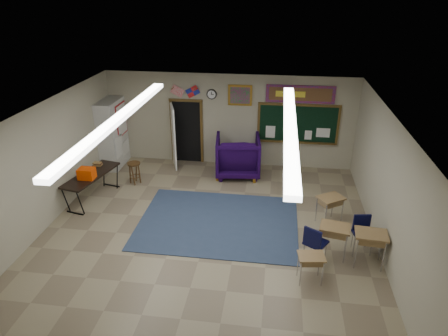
# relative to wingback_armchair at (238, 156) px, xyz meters

# --- Properties ---
(floor) EXTENTS (9.00, 9.00, 0.00)m
(floor) POSITION_rel_wingback_armchair_xyz_m (-0.39, -3.69, -0.63)
(floor) COLOR gray
(floor) RESTS_ON ground
(back_wall) EXTENTS (8.00, 0.04, 3.00)m
(back_wall) POSITION_rel_wingback_armchair_xyz_m (-0.39, 0.81, 0.87)
(back_wall) COLOR #A6A086
(back_wall) RESTS_ON floor
(left_wall) EXTENTS (0.04, 9.00, 3.00)m
(left_wall) POSITION_rel_wingback_armchair_xyz_m (-4.39, -3.69, 0.87)
(left_wall) COLOR #A6A086
(left_wall) RESTS_ON floor
(right_wall) EXTENTS (0.04, 9.00, 3.00)m
(right_wall) POSITION_rel_wingback_armchair_xyz_m (3.61, -3.69, 0.87)
(right_wall) COLOR #A6A086
(right_wall) RESTS_ON floor
(ceiling) EXTENTS (8.00, 9.00, 0.04)m
(ceiling) POSITION_rel_wingback_armchair_xyz_m (-0.39, -3.69, 2.37)
(ceiling) COLOR #BABBB6
(ceiling) RESTS_ON back_wall
(area_rug) EXTENTS (4.00, 3.00, 0.02)m
(area_rug) POSITION_rel_wingback_armchair_xyz_m (-0.19, -2.89, -0.62)
(area_rug) COLOR #2E3B57
(area_rug) RESTS_ON floor
(fluorescent_strips) EXTENTS (3.86, 6.00, 0.10)m
(fluorescent_strips) POSITION_rel_wingback_armchair_xyz_m (-0.39, -3.69, 2.31)
(fluorescent_strips) COLOR white
(fluorescent_strips) RESTS_ON ceiling
(doorway) EXTENTS (1.10, 0.89, 2.16)m
(doorway) POSITION_rel_wingback_armchair_xyz_m (-1.89, 0.67, 0.43)
(doorway) COLOR black
(doorway) RESTS_ON back_wall
(chalkboard) EXTENTS (2.55, 0.14, 1.30)m
(chalkboard) POSITION_rel_wingback_armchair_xyz_m (1.81, 0.78, 0.83)
(chalkboard) COLOR brown
(chalkboard) RESTS_ON back_wall
(bulletin_board) EXTENTS (2.10, 0.05, 0.55)m
(bulletin_board) POSITION_rel_wingback_armchair_xyz_m (1.81, 0.78, 1.82)
(bulletin_board) COLOR red
(bulletin_board) RESTS_ON back_wall
(framed_art_print) EXTENTS (0.75, 0.05, 0.65)m
(framed_art_print) POSITION_rel_wingback_armchair_xyz_m (-0.04, 0.78, 1.72)
(framed_art_print) COLOR #A2711F
(framed_art_print) RESTS_ON back_wall
(wall_clock) EXTENTS (0.32, 0.05, 0.32)m
(wall_clock) POSITION_rel_wingback_armchair_xyz_m (-0.94, 0.78, 1.72)
(wall_clock) COLOR black
(wall_clock) RESTS_ON back_wall
(wall_flags) EXTENTS (1.16, 0.06, 0.70)m
(wall_flags) POSITION_rel_wingback_armchair_xyz_m (-1.79, 0.75, 1.85)
(wall_flags) COLOR red
(wall_flags) RESTS_ON back_wall
(storage_cabinet) EXTENTS (0.59, 1.25, 2.20)m
(storage_cabinet) POSITION_rel_wingback_armchair_xyz_m (-4.10, 0.16, 0.47)
(storage_cabinet) COLOR beige
(storage_cabinet) RESTS_ON floor
(wingback_armchair) EXTENTS (1.49, 1.53, 1.26)m
(wingback_armchair) POSITION_rel_wingback_armchair_xyz_m (0.00, 0.00, 0.00)
(wingback_armchair) COLOR black
(wingback_armchair) RESTS_ON floor
(student_chair_reading) EXTENTS (0.53, 0.53, 0.77)m
(student_chair_reading) POSITION_rel_wingback_armchair_xyz_m (-0.46, 0.09, -0.25)
(student_chair_reading) COLOR black
(student_chair_reading) RESTS_ON floor
(student_chair_desk_a) EXTENTS (0.63, 0.63, 0.91)m
(student_chair_desk_a) POSITION_rel_wingback_armchair_xyz_m (2.13, -4.11, -0.18)
(student_chair_desk_a) COLOR black
(student_chair_desk_a) RESTS_ON floor
(student_chair_desk_b) EXTENTS (0.50, 0.50, 0.86)m
(student_chair_desk_b) POSITION_rel_wingback_armchair_xyz_m (3.20, -3.64, -0.20)
(student_chair_desk_b) COLOR black
(student_chair_desk_b) RESTS_ON floor
(student_desk_front_left) EXTENTS (0.72, 0.59, 0.77)m
(student_desk_front_left) POSITION_rel_wingback_armchair_xyz_m (2.53, -3.87, -0.20)
(student_desk_front_left) COLOR olive
(student_desk_front_left) RESTS_ON floor
(student_desk_front_right) EXTENTS (0.76, 0.72, 0.73)m
(student_desk_front_right) POSITION_rel_wingback_armchair_xyz_m (2.58, -2.50, -0.22)
(student_desk_front_right) COLOR olive
(student_desk_front_right) RESTS_ON floor
(student_desk_back_left) EXTENTS (0.57, 0.46, 0.63)m
(student_desk_back_left) POSITION_rel_wingback_armchair_xyz_m (1.98, -4.79, -0.28)
(student_desk_back_left) COLOR olive
(student_desk_back_left) RESTS_ON floor
(student_desk_back_right) EXTENTS (0.70, 0.55, 0.80)m
(student_desk_back_right) POSITION_rel_wingback_armchair_xyz_m (3.25, -4.08, -0.18)
(student_desk_back_right) COLOR olive
(student_desk_back_right) RESTS_ON floor
(folding_table) EXTENTS (1.01, 1.97, 1.07)m
(folding_table) POSITION_rel_wingback_armchair_xyz_m (-3.83, -2.18, -0.20)
(folding_table) COLOR black
(folding_table) RESTS_ON floor
(wooden_stool) EXTENTS (0.38, 0.38, 0.67)m
(wooden_stool) POSITION_rel_wingback_armchair_xyz_m (-3.01, -1.06, -0.28)
(wooden_stool) COLOR #523718
(wooden_stool) RESTS_ON floor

